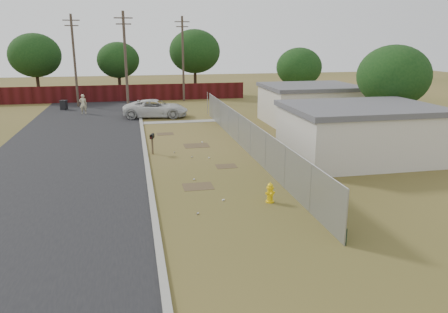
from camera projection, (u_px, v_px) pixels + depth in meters
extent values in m
plane|color=brown|center=(199.00, 158.00, 25.33)|extent=(120.00, 120.00, 0.00)
cube|color=black|center=(79.00, 135.00, 31.39)|extent=(9.00, 60.00, 0.02)
cube|color=gray|center=(142.00, 131.00, 32.27)|extent=(0.25, 60.00, 0.12)
cube|color=gray|center=(178.00, 122.00, 36.18)|extent=(6.20, 1.00, 0.03)
cylinder|color=#97999F|center=(346.00, 218.00, 14.35)|extent=(0.06, 0.06, 2.00)
cylinder|color=#97999F|center=(311.00, 188.00, 17.18)|extent=(0.06, 0.06, 2.00)
cylinder|color=#97999F|center=(285.00, 167.00, 20.01)|extent=(0.06, 0.06, 2.00)
cylinder|color=#97999F|center=(266.00, 151.00, 22.85)|extent=(0.06, 0.06, 2.00)
cylinder|color=#97999F|center=(251.00, 139.00, 25.68)|extent=(0.06, 0.06, 2.00)
cylinder|color=#97999F|center=(239.00, 129.00, 28.51)|extent=(0.06, 0.06, 2.00)
cylinder|color=#97999F|center=(229.00, 121.00, 31.35)|extent=(0.06, 0.06, 2.00)
cylinder|color=#97999F|center=(220.00, 114.00, 34.18)|extent=(0.06, 0.06, 2.00)
cylinder|color=#97999F|center=(213.00, 108.00, 37.01)|extent=(0.06, 0.06, 2.00)
cylinder|color=#97999F|center=(207.00, 103.00, 39.85)|extent=(0.06, 0.06, 2.00)
cylinder|color=#97999F|center=(247.00, 119.00, 26.36)|extent=(0.04, 26.00, 0.04)
cube|color=gray|center=(246.00, 135.00, 26.62)|extent=(0.01, 26.00, 2.00)
cube|color=black|center=(247.00, 146.00, 26.82)|extent=(0.03, 26.00, 0.60)
cube|color=#430E10|center=(110.00, 93.00, 47.51)|extent=(30.00, 0.12, 1.80)
cylinder|color=brown|center=(126.00, 64.00, 38.47)|extent=(0.24, 0.24, 9.00)
cube|color=brown|center=(123.00, 18.00, 37.44)|extent=(1.60, 0.10, 0.10)
cube|color=brown|center=(124.00, 24.00, 37.57)|extent=(1.30, 0.10, 0.10)
cylinder|color=brown|center=(75.00, 61.00, 43.14)|extent=(0.24, 0.24, 9.00)
cube|color=brown|center=(71.00, 20.00, 42.12)|extent=(1.60, 0.10, 0.10)
cube|color=brown|center=(71.00, 26.00, 42.25)|extent=(1.30, 0.10, 0.10)
cylinder|color=brown|center=(183.00, 59.00, 47.21)|extent=(0.24, 0.24, 9.00)
cube|color=brown|center=(182.00, 22.00, 46.19)|extent=(1.60, 0.10, 0.10)
cube|color=brown|center=(182.00, 27.00, 46.32)|extent=(1.30, 0.10, 0.10)
cube|color=beige|center=(360.00, 135.00, 24.86)|extent=(8.00, 6.00, 2.80)
cube|color=#4F4F54|center=(362.00, 108.00, 24.45)|extent=(8.32, 6.24, 0.30)
cube|color=beige|center=(309.00, 106.00, 35.54)|extent=(7.00, 6.00, 2.80)
cube|color=#4F4F54|center=(310.00, 87.00, 35.14)|extent=(7.28, 6.24, 0.30)
cylinder|color=#312316|center=(38.00, 84.00, 49.51)|extent=(0.36, 0.36, 3.30)
ellipsoid|color=black|center=(35.00, 55.00, 48.66)|extent=(5.70, 5.70, 4.84)
cylinder|color=#312316|center=(120.00, 84.00, 52.29)|extent=(0.36, 0.36, 2.86)
ellipsoid|color=black|center=(118.00, 60.00, 51.56)|extent=(4.94, 4.94, 4.20)
cylinder|color=#312316|center=(195.00, 80.00, 53.05)|extent=(0.36, 0.36, 3.52)
ellipsoid|color=black|center=(195.00, 51.00, 52.14)|extent=(6.08, 6.08, 5.17)
cylinder|color=#312316|center=(298.00, 93.00, 44.56)|extent=(0.36, 0.36, 2.64)
ellipsoid|color=black|center=(299.00, 67.00, 43.88)|extent=(4.56, 4.56, 3.88)
cylinder|color=#312316|center=(390.00, 116.00, 30.56)|extent=(0.36, 0.36, 2.86)
ellipsoid|color=black|center=(394.00, 76.00, 29.83)|extent=(4.94, 4.94, 4.20)
cylinder|color=yellow|center=(270.00, 201.00, 18.50)|extent=(0.41, 0.41, 0.06)
cylinder|color=yellow|center=(270.00, 194.00, 18.42)|extent=(0.29, 0.29, 0.60)
cylinder|color=yellow|center=(270.00, 188.00, 18.34)|extent=(0.37, 0.37, 0.05)
sphere|color=yellow|center=(270.00, 186.00, 18.32)|extent=(0.28, 0.28, 0.24)
cylinder|color=yellow|center=(270.00, 183.00, 18.28)|extent=(0.05, 0.05, 0.06)
cylinder|color=yellow|center=(267.00, 193.00, 18.35)|extent=(0.12, 0.13, 0.11)
cylinder|color=yellow|center=(273.00, 192.00, 18.45)|extent=(0.12, 0.13, 0.11)
cylinder|color=yellow|center=(272.00, 194.00, 18.27)|extent=(0.16, 0.15, 0.15)
cube|color=brown|center=(152.00, 146.00, 26.08)|extent=(0.11, 0.11, 1.03)
cube|color=black|center=(152.00, 137.00, 25.94)|extent=(0.32, 0.52, 0.18)
cylinder|color=black|center=(152.00, 135.00, 25.91)|extent=(0.32, 0.52, 0.18)
cube|color=red|center=(151.00, 138.00, 25.68)|extent=(0.03, 0.05, 0.10)
imported|color=silver|center=(156.00, 108.00, 38.19)|extent=(5.90, 3.41, 1.55)
imported|color=#C7BA92|center=(83.00, 104.00, 39.80)|extent=(0.66, 0.44, 1.80)
cube|color=black|center=(64.00, 105.00, 42.26)|extent=(0.69, 0.69, 0.87)
cube|color=black|center=(63.00, 101.00, 42.14)|extent=(0.76, 0.76, 0.07)
cylinder|color=black|center=(66.00, 109.00, 42.06)|extent=(0.10, 0.19, 0.18)
cylinder|color=white|center=(223.00, 200.00, 18.65)|extent=(0.12, 0.09, 0.07)
cylinder|color=#B1B1B6|center=(194.00, 179.00, 21.36)|extent=(0.11, 0.09, 0.07)
cylinder|color=white|center=(209.00, 158.00, 25.22)|extent=(0.11, 0.12, 0.07)
cylinder|color=#B1B1B6|center=(198.00, 213.00, 17.20)|extent=(0.12, 0.12, 0.07)
cylinder|color=white|center=(202.00, 142.00, 29.00)|extent=(0.12, 0.12, 0.07)
cylinder|color=#B1B1B6|center=(192.00, 157.00, 25.37)|extent=(0.08, 0.11, 0.07)
cylinder|color=#B1B1B6|center=(174.00, 152.00, 26.42)|extent=(0.08, 0.11, 0.07)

